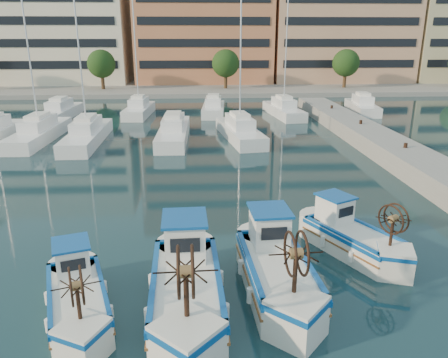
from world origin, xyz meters
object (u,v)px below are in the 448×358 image
fishing_boat_b (186,283)px  fishing_boat_d (351,235)px  fishing_boat_a (77,295)px  fishing_boat_c (276,267)px

fishing_boat_b → fishing_boat_d: size_ratio=1.22×
fishing_boat_a → fishing_boat_c: (6.15, 1.00, 0.15)m
fishing_boat_c → fishing_boat_a: bearing=-174.0°
fishing_boat_a → fishing_boat_c: bearing=-8.9°
fishing_boat_b → fishing_boat_d: 7.10m
fishing_boat_d → fishing_boat_a: bearing=172.9°
fishing_boat_b → fishing_boat_d: fishing_boat_b is taller
fishing_boat_a → fishing_boat_b: (3.25, 0.12, 0.20)m
fishing_boat_b → fishing_boat_c: size_ratio=1.05×
fishing_boat_a → fishing_boat_b: size_ratio=0.79×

